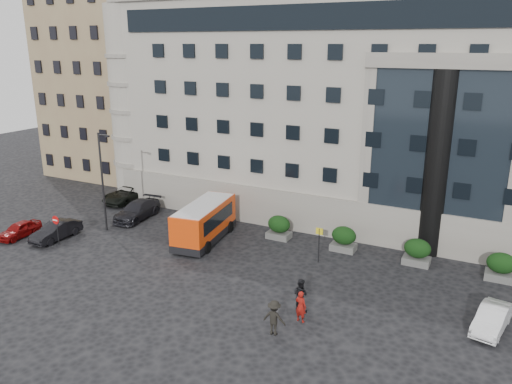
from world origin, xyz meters
The scene contains 23 objects.
ground centered at (0.00, 0.00, 0.00)m, with size 120.00×120.00×0.00m, color black.
civic_building centered at (6.00, 22.00, 9.00)m, with size 44.00×24.00×18.00m, color #9C968A.
entrance_column centered at (12.00, 10.30, 6.50)m, with size 1.80×1.80×13.00m, color black.
apartment_near centered at (-24.00, 20.00, 10.00)m, with size 14.00×14.00×20.00m, color #8A6E50.
apartment_far centered at (-27.00, 38.00, 11.00)m, with size 13.00×13.00×22.00m, color brown.
hedge_a centered at (-4.00, 7.80, 0.93)m, with size 1.80×1.26×1.84m.
hedge_b centered at (1.20, 7.80, 0.93)m, with size 1.80×1.26×1.84m.
hedge_c centered at (6.40, 7.80, 0.93)m, with size 1.80×1.26×1.84m.
hedge_d centered at (11.60, 7.80, 0.93)m, with size 1.80×1.26×1.84m.
hedge_e centered at (16.80, 7.80, 0.93)m, with size 1.80×1.26×1.84m.
street_lamp centered at (-11.94, 3.00, 4.37)m, with size 1.16×0.18×8.00m.
bus_stop_sign centered at (5.50, 5.00, 1.73)m, with size 0.50×0.08×2.52m.
no_entry_sign centered at (-13.00, -1.04, 1.65)m, with size 0.64×0.16×2.32m.
minibus centered at (-3.70, 4.82, 1.61)m, with size 3.39×7.25×2.91m.
red_truck centered at (-12.10, 18.39, 1.48)m, with size 3.61×5.79×2.90m.
parked_car_a centered at (-17.00, -1.24, 0.61)m, with size 1.44×3.58×1.22m, color maroon.
parked_car_b centered at (-14.06, -0.26, 0.69)m, with size 1.46×4.17×1.38m, color black.
parked_car_c centered at (-11.61, 6.35, 0.75)m, with size 2.10×5.17×1.50m, color black.
parked_car_d centered at (-15.51, 9.79, 0.77)m, with size 2.54×5.52×1.53m, color black.
white_taxi centered at (16.62, 1.21, 0.63)m, with size 1.34×3.85×1.27m, color white.
pedestrian_a centered at (7.32, -2.69, 0.91)m, with size 0.66×0.43×1.81m, color maroon.
pedestrian_b centered at (6.83, -1.57, 0.96)m, with size 0.94×0.73×1.93m, color black.
pedestrian_c centered at (6.57, -4.48, 0.96)m, with size 1.24×0.71×1.92m, color black.
Camera 1 is at (16.18, -25.24, 14.59)m, focal length 35.00 mm.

